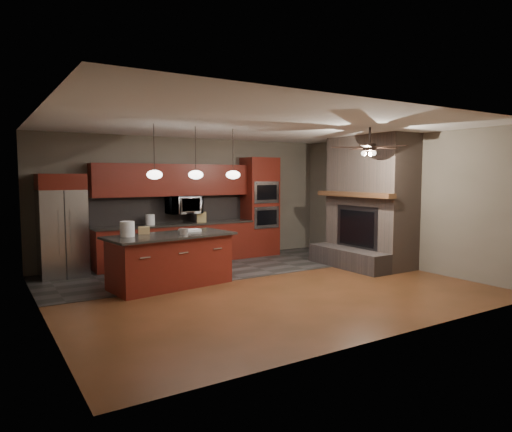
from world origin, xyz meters
TOP-DOWN VIEW (x-y plane):
  - ground at (0.00, 0.00)m, footprint 7.00×7.00m
  - ceiling at (0.00, 0.00)m, footprint 7.00×6.00m
  - back_wall at (0.00, 3.00)m, footprint 7.00×0.02m
  - right_wall at (3.50, 0.00)m, footprint 0.02×6.00m
  - left_wall at (-3.50, 0.00)m, footprint 0.02×6.00m
  - slate_tile_patch at (0.00, 1.80)m, footprint 7.00×2.40m
  - fireplace_column at (3.04, 0.40)m, footprint 1.30×2.10m
  - back_cabinetry at (-0.48, 2.74)m, footprint 3.59×0.64m
  - oven_tower at (1.70, 2.69)m, footprint 0.80×0.63m
  - microwave at (-0.27, 2.75)m, footprint 0.73×0.41m
  - refrigerator at (-2.83, 2.62)m, footprint 0.84×0.75m
  - kitchen_island at (-1.34, 0.82)m, footprint 2.32×1.30m
  - white_bucket at (-2.06, 0.92)m, footprint 0.30×0.30m
  - paint_can at (-1.15, 0.69)m, footprint 0.17×0.17m
  - paint_tray at (-0.88, 1.04)m, footprint 0.40×0.31m
  - cardboard_box at (-1.71, 1.14)m, footprint 0.23×0.19m
  - counter_bucket at (-1.06, 2.70)m, footprint 0.20×0.20m
  - counter_box at (0.11, 2.65)m, footprint 0.25×0.23m
  - pendant_left at (-1.65, 0.70)m, footprint 0.26×0.26m
  - pendant_center at (-0.90, 0.70)m, footprint 0.26×0.26m
  - pendant_right at (-0.15, 0.70)m, footprint 0.26×0.26m
  - ceiling_fan at (1.80, -0.80)m, footprint 1.27×1.33m

SIDE VIEW (x-z plane):
  - ground at x=0.00m, z-range 0.00..0.00m
  - slate_tile_patch at x=0.00m, z-range 0.00..0.01m
  - kitchen_island at x=-1.34m, z-range 0.00..0.92m
  - back_cabinetry at x=-0.48m, z-range -0.21..1.99m
  - paint_tray at x=-0.88m, z-range 0.92..0.96m
  - paint_can at x=-1.15m, z-range 0.92..1.03m
  - cardboard_box at x=-1.71m, z-range 0.92..1.04m
  - refrigerator at x=-2.83m, z-range 0.00..1.98m
  - counter_bucket at x=-1.06m, z-range 0.90..1.12m
  - counter_box at x=0.11m, z-range 0.90..1.13m
  - white_bucket at x=-2.06m, z-range 0.92..1.18m
  - oven_tower at x=1.70m, z-range 0.00..2.38m
  - fireplace_column at x=3.04m, z-range -0.10..2.70m
  - microwave at x=-0.27m, z-range 1.05..1.55m
  - back_wall at x=0.00m, z-range 0.00..2.80m
  - right_wall at x=3.50m, z-range 0.00..2.80m
  - left_wall at x=-3.50m, z-range 0.00..2.80m
  - pendant_left at x=-1.65m, z-range 1.51..2.42m
  - pendant_center at x=-0.90m, z-range 1.51..2.42m
  - pendant_right at x=-0.15m, z-range 1.51..2.42m
  - ceiling_fan at x=1.80m, z-range 2.25..2.66m
  - ceiling at x=0.00m, z-range 2.79..2.81m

